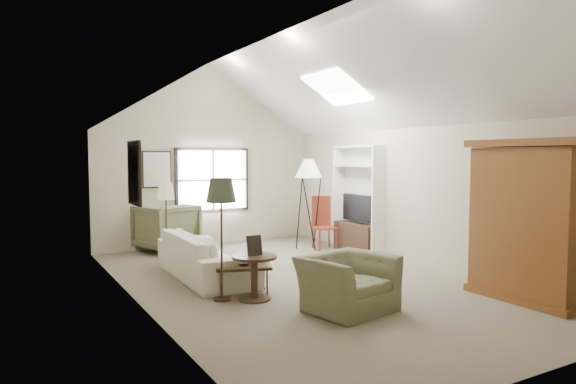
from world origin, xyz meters
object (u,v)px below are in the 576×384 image
side_table (254,278)px  side_chair (325,223)px  armoire (528,221)px  sofa (206,255)px  coffee_table (243,279)px  armchair_near (347,283)px  armchair_far (166,227)px

side_table → side_chair: 4.06m
armoire → sofa: bearing=133.9°
sofa → coffee_table: bearing=-173.4°
armoire → coffee_table: 4.04m
side_table → armoire: bearing=-30.0°
armoire → armchair_near: 2.67m
armchair_far → side_table: 4.23m
armchair_near → side_chair: side_chair is taller
armchair_far → coffee_table: armchair_far is taller
coffee_table → armoire: bearing=-35.0°
sofa → armchair_far: armchair_far is taller
armoire → armchair_far: armoire is taller
armoire → sofa: 4.88m
side_table → side_chair: side_chair is taller
coffee_table → side_table: 0.40m
armchair_far → armchair_near: bearing=79.9°
coffee_table → side_chair: bearing=38.2°
armchair_near → coffee_table: bearing=108.5°
sofa → coffee_table: sofa is taller
armoire → side_table: armoire is taller
armchair_near → side_table: bearing=117.4°
armchair_near → armoire: bearing=-30.1°
armchair_far → side_table: bearing=71.1°
armoire → coffee_table: size_ratio=2.79×
armchair_far → coffee_table: bearing=71.2°
armchair_near → side_chair: bearing=49.0°
armoire → side_table: bearing=150.0°
side_table → sofa: bearing=93.6°
armchair_near → side_table: size_ratio=1.77×
coffee_table → side_table: size_ratio=1.28×
armoire → side_chair: (-0.25, 4.61, -0.54)m
coffee_table → side_chair: 3.81m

